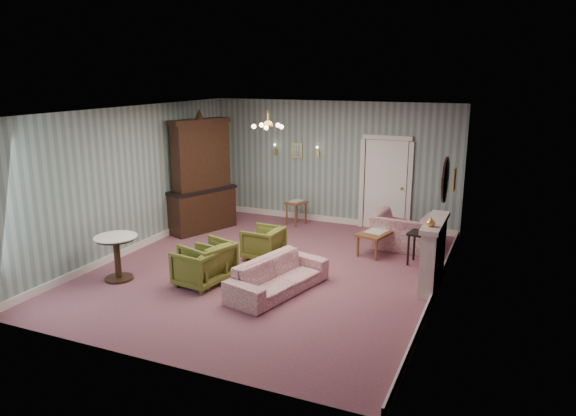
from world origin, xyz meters
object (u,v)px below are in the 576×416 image
at_px(olive_chair_b, 208,259).
at_px(sofa_chintz, 278,270).
at_px(side_table_black, 420,249).
at_px(coffee_table, 377,242).
at_px(dresser, 201,172).
at_px(olive_chair_c, 263,242).
at_px(wingback_chair, 402,225).
at_px(olive_chair_a, 198,266).
at_px(fireplace, 433,254).
at_px(pedestal_table, 117,258).

height_order(olive_chair_b, sofa_chintz, olive_chair_b).
bearing_deg(side_table_black, coffee_table, 161.28).
xyz_separation_m(dresser, coffee_table, (4.07, -0.01, -1.12)).
xyz_separation_m(olive_chair_c, wingback_chair, (2.34, 1.72, 0.14)).
distance_m(olive_chair_a, dresser, 3.47).
bearing_deg(wingback_chair, olive_chair_b, 53.81).
xyz_separation_m(olive_chair_c, sofa_chintz, (0.93, -1.35, 0.02)).
distance_m(fireplace, side_table_black, 1.07).
xyz_separation_m(fireplace, pedestal_table, (-5.08, -1.89, -0.18)).
relative_size(olive_chair_a, sofa_chintz, 0.38).
distance_m(side_table_black, pedestal_table, 5.51).
height_order(olive_chair_c, dresser, dresser).
bearing_deg(wingback_chair, fireplace, 121.03).
bearing_deg(coffee_table, wingback_chair, 53.23).
xyz_separation_m(sofa_chintz, fireplace, (2.29, 1.26, 0.21)).
distance_m(wingback_chair, fireplace, 2.01).
height_order(wingback_chair, side_table_black, wingback_chair).
distance_m(coffee_table, side_table_black, 0.96).
bearing_deg(dresser, wingback_chair, 28.09).
height_order(sofa_chintz, fireplace, fireplace).
bearing_deg(coffee_table, olive_chair_c, -148.57).
bearing_deg(olive_chair_c, coffee_table, 124.40).
bearing_deg(side_table_black, olive_chair_b, -144.81).
relative_size(sofa_chintz, pedestal_table, 2.38).
height_order(olive_chair_a, olive_chair_b, olive_chair_b).
relative_size(olive_chair_b, pedestal_table, 0.97).
xyz_separation_m(olive_chair_a, fireplace, (3.64, 1.56, 0.22)).
xyz_separation_m(olive_chair_b, side_table_black, (3.23, 2.28, -0.07)).
bearing_deg(pedestal_table, coffee_table, 39.83).
bearing_deg(sofa_chintz, fireplace, -46.81).
distance_m(olive_chair_a, sofa_chintz, 1.38).
height_order(olive_chair_b, coffee_table, olive_chair_b).
xyz_separation_m(olive_chair_a, olive_chair_c, (0.42, 1.65, -0.01)).
bearing_deg(olive_chair_b, sofa_chintz, 110.04).
relative_size(olive_chair_b, sofa_chintz, 0.41).
xyz_separation_m(olive_chair_a, side_table_black, (3.27, 2.53, -0.04)).
bearing_deg(dresser, pedestal_table, -63.63).
bearing_deg(dresser, fireplace, 7.93).
xyz_separation_m(olive_chair_b, fireplace, (3.61, 1.31, 0.19)).
bearing_deg(olive_chair_a, side_table_black, 136.08).
distance_m(olive_chair_c, dresser, 2.64).
distance_m(olive_chair_b, dresser, 3.27).
bearing_deg(olive_chair_c, pedestal_table, -40.15).
relative_size(wingback_chair, fireplace, 0.81).
height_order(olive_chair_a, fireplace, fireplace).
relative_size(olive_chair_c, wingback_chair, 0.62).
height_order(sofa_chintz, dresser, dresser).
bearing_deg(wingback_chair, side_table_black, 126.45).
height_order(olive_chair_a, side_table_black, olive_chair_a).
height_order(dresser, fireplace, dresser).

